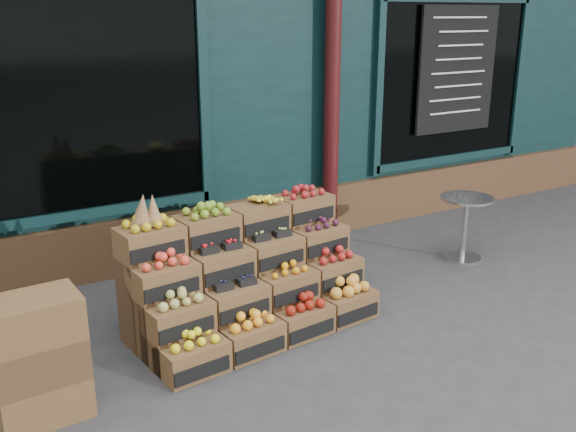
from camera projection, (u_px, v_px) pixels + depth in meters
ground at (349, 326)px, 5.57m from camera, size 60.00×60.00×0.00m
shop_facade at (139, 28)px, 9.03m from camera, size 12.00×6.24×4.80m
crate_display at (247, 283)px, 5.50m from camera, size 2.13×1.19×1.28m
spare_crates at (39, 359)px, 4.21m from camera, size 0.60×0.43×0.87m
bistro_table at (465, 221)px, 6.97m from camera, size 0.57×0.57×0.71m
shopkeeper at (104, 165)px, 6.82m from camera, size 0.89×0.73×2.12m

